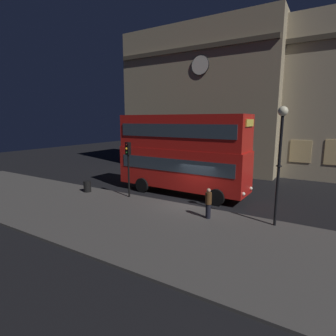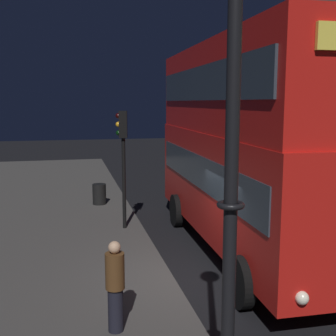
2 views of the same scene
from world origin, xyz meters
name	(u,v)px [view 1 (image 1 of 2)]	position (x,y,z in m)	size (l,w,h in m)	color
ground_plane	(192,205)	(0.00, 0.00, 0.00)	(80.00, 80.00, 0.00)	black
sidewalk_slab	(155,226)	(0.00, -4.32, 0.06)	(44.00, 7.84, 0.12)	#423F3D
building_with_clock	(206,102)	(-5.32, 14.28, 7.48)	(17.01, 8.90, 14.95)	tan
double_decker_bus	(182,151)	(-1.89, 2.02, 3.21)	(9.94, 3.02, 5.78)	red
traffic_light_near_kerb	(128,158)	(-4.38, -1.03, 2.87)	(0.36, 0.38, 3.81)	black
street_lamp	(281,143)	(5.24, -1.16, 4.30)	(0.47, 0.47, 5.94)	black
pedestrian	(208,203)	(1.94, -1.99, 0.98)	(0.34, 0.34, 1.68)	black
litter_bin	(87,186)	(-7.92, -1.57, 0.53)	(0.54, 0.54, 0.82)	black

